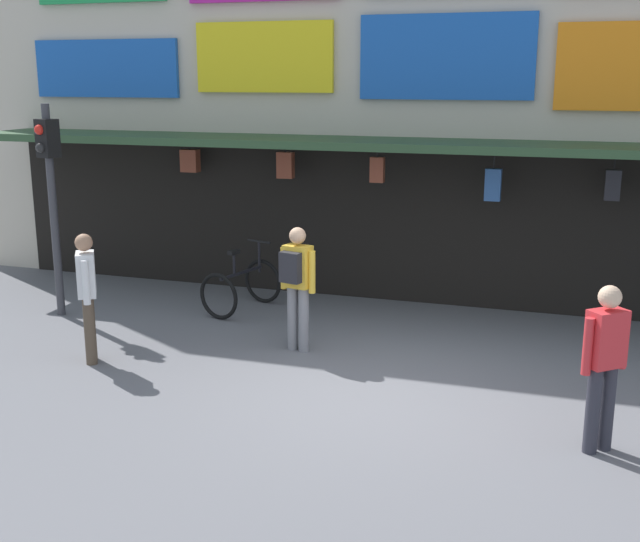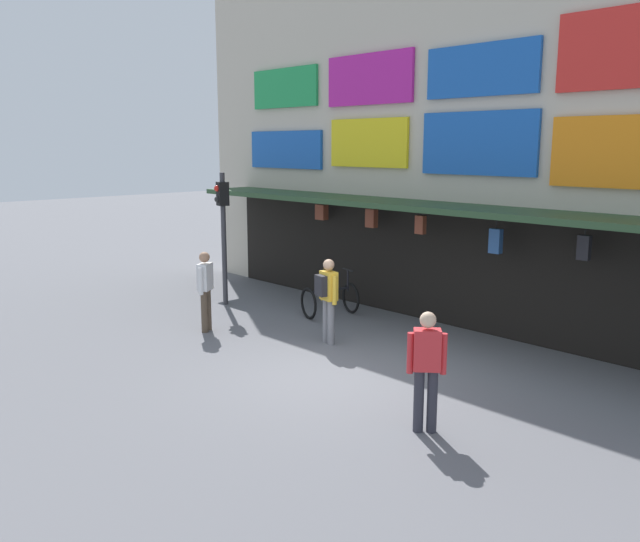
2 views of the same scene
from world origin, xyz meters
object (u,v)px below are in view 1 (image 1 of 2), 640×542
at_px(pedestrian_in_purple, 297,280).
at_px(traffic_light_near, 50,176).
at_px(pedestrian_in_red, 87,291).
at_px(bicycle_parked, 242,286).
at_px(pedestrian_in_white, 604,359).

bearing_deg(pedestrian_in_purple, traffic_light_near, 173.91).
bearing_deg(pedestrian_in_red, pedestrian_in_purple, 27.18).
bearing_deg(pedestrian_in_purple, bicycle_parked, 134.11).
bearing_deg(pedestrian_in_white, pedestrian_in_purple, 154.04).
height_order(traffic_light_near, pedestrian_in_red, traffic_light_near).
bearing_deg(pedestrian_in_purple, pedestrian_in_red, -152.82).
bearing_deg(traffic_light_near, pedestrian_in_white, -16.21).
relative_size(traffic_light_near, pedestrian_in_purple, 1.90).
distance_m(pedestrian_in_purple, pedestrian_in_white, 4.22).
xyz_separation_m(traffic_light_near, pedestrian_in_purple, (4.04, -0.43, -1.16)).
bearing_deg(bicycle_parked, traffic_light_near, -157.21).
xyz_separation_m(bicycle_parked, pedestrian_in_purple, (1.47, -1.51, 0.59)).
distance_m(bicycle_parked, pedestrian_in_red, 2.93).
bearing_deg(pedestrian_in_white, pedestrian_in_red, 174.22).
relative_size(bicycle_parked, pedestrian_in_purple, 0.78).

